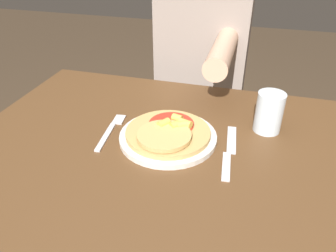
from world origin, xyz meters
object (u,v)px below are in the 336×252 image
Objects in this scene: knife at (229,152)px; fork at (111,129)px; drinking_glass at (269,112)px; plate at (168,137)px; dining_table at (174,191)px; pizza at (168,132)px; person_diner at (202,71)px.

fork is at bearing 176.79° from knife.
plate is at bearing -154.67° from drinking_glass.
knife is at bearing -5.82° from plate.
knife is at bearing 17.25° from dining_table.
pizza reaches higher than plate.
fork is at bearing 177.87° from pizza.
person_diner reaches higher than pizza.
dining_table is 10.04× the size of drinking_glass.
person_diner is (-0.04, 0.61, 0.08)m from dining_table.
drinking_glass is (0.40, 0.11, 0.05)m from fork.
dining_table is at bearing -141.09° from drinking_glass.
pizza is 0.27m from drinking_glass.
knife is 0.16m from drinking_glass.
dining_table is 0.62m from person_diner.
pizza is 0.16m from fork.
dining_table is 0.23m from fork.
dining_table is 0.32m from drinking_glass.
plate is 0.20× the size of person_diner.
drinking_glass is at bearing 25.33° from plate.
pizza is at bearing -2.13° from fork.
person_diner is at bearing 94.07° from dining_table.
fork is 0.41m from drinking_glass.
dining_table is 0.16m from pizza.
drinking_glass reaches higher than plate.
drinking_glass is 0.09× the size of person_diner.
knife is at bearing -73.56° from person_diner.
plate is at bearing 174.18° from knife.
knife is (0.31, -0.02, 0.00)m from fork.
fork is (-0.16, 0.00, -0.00)m from plate.
fork is 0.15× the size of person_diner.
plate is 2.30× the size of drinking_glass.
person_diner reaches higher than dining_table.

